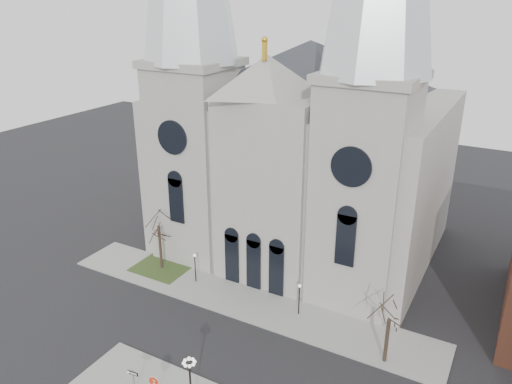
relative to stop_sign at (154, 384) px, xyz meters
The scene contains 11 objects.
ground 4.55m from the stop_sign, 108.60° to the left, with size 160.00×160.00×0.00m, color black.
sidewalk_far 15.08m from the stop_sign, 95.04° to the left, with size 40.00×6.00×0.14m, color gray.
grass_patch 20.20m from the stop_sign, 127.75° to the left, with size 6.00×5.00×0.18m, color #2F441D.
cathedral 31.50m from the stop_sign, 92.81° to the left, with size 33.00×26.66×54.00m.
tree_left 20.45m from the stop_sign, 127.75° to the left, with size 3.20×3.20×7.50m.
tree_right 18.98m from the stop_sign, 43.33° to the left, with size 3.20×3.20×6.00m.
ped_lamp_left 17.06m from the stop_sign, 115.40° to the left, with size 0.32×0.32×3.26m.
ped_lamp_right 16.11m from the stop_sign, 73.09° to the left, with size 0.32×0.32×3.26m.
stop_sign is the anchor object (origin of this frame).
globe_lamp 3.12m from the stop_sign, 15.59° to the left, with size 1.11×1.11×4.83m.
one_way_sign 2.07m from the stop_sign, behind, with size 0.96×0.13×2.20m.
Camera 1 is at (21.84, -25.44, 28.70)m, focal length 35.00 mm.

